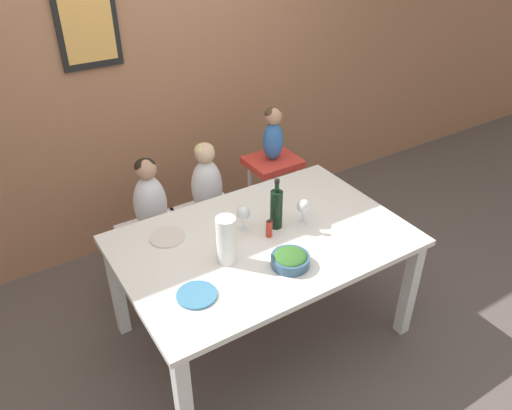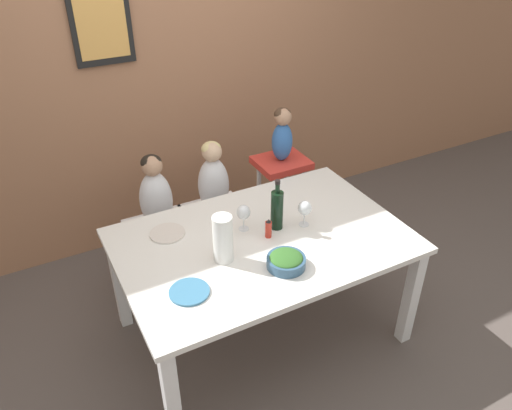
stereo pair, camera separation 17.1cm
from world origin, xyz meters
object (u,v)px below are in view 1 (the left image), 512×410
person_child_center (206,180)px  wine_glass_near (303,207)px  chair_right_highchair (272,179)px  dinner_plate_front_left (197,295)px  person_baby_right (273,132)px  person_child_left (149,197)px  chair_far_center (209,220)px  wine_glass_far (243,213)px  dinner_plate_back_left (167,237)px  salad_bowl_large (290,259)px  paper_towel_roll (226,240)px  chair_far_left (155,239)px  wine_bottle (276,208)px

person_child_center → wine_glass_near: 0.81m
chair_right_highchair → dinner_plate_front_left: 1.50m
person_child_center → person_baby_right: size_ratio=1.34×
person_child_left → dinner_plate_front_left: size_ratio=2.62×
chair_far_center → wine_glass_near: bearing=-72.0°
wine_glass_far → person_baby_right: bearing=45.3°
chair_far_center → dinner_plate_back_left: (-0.50, -0.48, 0.34)m
person_child_center → salad_bowl_large: 1.04m
chair_right_highchair → paper_towel_roll: size_ratio=2.74×
chair_right_highchair → person_baby_right: bearing=90.0°
chair_right_highchair → paper_towel_roll: 1.22m
person_child_left → wine_glass_far: size_ratio=3.31×
chair_right_highchair → dinner_plate_front_left: (-1.11, -0.99, 0.16)m
person_baby_right → chair_far_center: bearing=-179.9°
person_baby_right → wine_glass_near: (-0.29, -0.76, -0.11)m
chair_right_highchair → person_child_center: size_ratio=1.41×
chair_far_center → salad_bowl_large: 1.11m
wine_glass_near → dinner_plate_front_left: (-0.81, -0.23, -0.11)m
wine_glass_near → dinner_plate_front_left: 0.85m
chair_far_left → person_child_left: person_child_left is taller
chair_right_highchair → person_child_left: bearing=180.0°
chair_right_highchair → person_child_center: bearing=179.9°
person_child_left → chair_far_left: bearing=-90.0°
chair_far_center → person_baby_right: 0.78m
chair_far_left → chair_far_center: (0.41, 0.00, 0.00)m
person_child_left → wine_glass_far: (0.33, -0.63, 0.12)m
chair_far_center → person_child_left: (-0.41, 0.00, 0.33)m
person_child_center → salad_bowl_large: size_ratio=2.56×
wine_bottle → person_child_center: bearing=97.3°
wine_bottle → dinner_plate_back_left: 0.64m
person_child_center → wine_glass_far: person_child_center is taller
person_child_left → salad_bowl_large: (0.37, -1.04, 0.04)m
person_child_center → wine_bottle: 0.73m
person_child_center → salad_bowl_large: (-0.04, -1.04, 0.04)m
chair_far_center → dinner_plate_back_left: 0.77m
person_baby_right → wine_glass_far: bearing=-134.7°
chair_right_highchair → salad_bowl_large: (-0.59, -1.04, 0.19)m
wine_glass_far → dinner_plate_back_left: size_ratio=0.79×
wine_glass_far → dinner_plate_front_left: wine_glass_far is taller
salad_bowl_large → wine_bottle: bearing=68.0°
salad_bowl_large → wine_glass_near: bearing=44.0°
wine_glass_far → dinner_plate_front_left: size_ratio=0.79×
person_baby_right → wine_bottle: (-0.45, -0.71, -0.09)m
person_child_left → person_baby_right: 0.98m
chair_right_highchair → paper_towel_roll: paper_towel_roll is taller
wine_glass_far → dinner_plate_back_left: (-0.41, 0.16, -0.11)m
person_child_center → dinner_plate_back_left: bearing=-136.2°
person_baby_right → dinner_plate_back_left: (-1.04, -0.48, -0.21)m
wine_bottle → wine_glass_near: size_ratio=1.98×
chair_far_left → chair_right_highchair: (0.96, 0.00, 0.18)m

